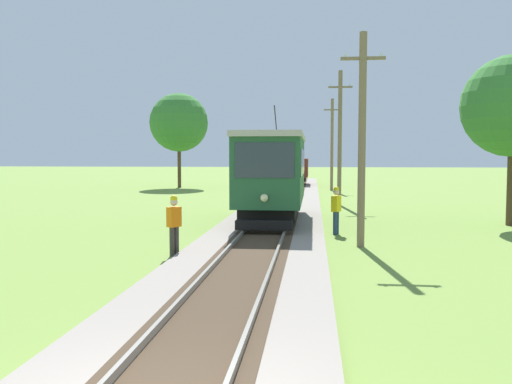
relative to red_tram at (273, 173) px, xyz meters
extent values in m
cube|color=#235633|center=(0.00, 0.02, 0.11)|extent=(2.50, 8.00, 2.60)
cube|color=#B2ADA3|center=(0.00, 0.02, 1.52)|extent=(2.60, 8.32, 0.22)
cube|color=black|center=(0.00, 0.02, -1.47)|extent=(2.10, 7.04, 0.44)
cube|color=#2D3842|center=(0.00, -3.99, 0.57)|extent=(2.10, 0.03, 1.25)
cube|color=#2D3842|center=(1.26, 0.02, 0.47)|extent=(0.02, 6.72, 1.04)
sphere|color=#F4EAB2|center=(0.00, -4.04, -0.74)|extent=(0.28, 0.28, 0.28)
cylinder|color=black|center=(0.00, 1.62, 2.33)|extent=(0.05, 1.67, 1.19)
cube|color=black|center=(0.00, -4.18, -1.69)|extent=(2.00, 0.36, 0.32)
cylinder|color=black|center=(0.00, -2.22, -1.47)|extent=(1.54, 0.80, 0.80)
cylinder|color=black|center=(0.00, 2.26, -1.47)|extent=(1.54, 0.80, 0.80)
cube|color=maroon|center=(0.00, 28.34, -0.42)|extent=(2.40, 5.20, 1.70)
cube|color=black|center=(0.00, 28.34, -1.49)|extent=(2.02, 4.78, 0.38)
cylinder|color=black|center=(0.00, 26.78, -1.49)|extent=(1.54, 0.76, 0.76)
cylinder|color=black|center=(0.00, 29.90, -1.49)|extent=(1.54, 0.76, 0.76)
cylinder|color=#7A664C|center=(3.23, -5.40, 1.20)|extent=(0.24, 0.29, 6.79)
cube|color=#7A664C|center=(3.23, -5.40, 3.78)|extent=(1.40, 0.10, 0.10)
cylinder|color=silver|center=(2.68, -5.40, 3.88)|extent=(0.08, 0.08, 0.10)
cylinder|color=silver|center=(3.78, -5.40, 3.88)|extent=(0.08, 0.08, 0.10)
cylinder|color=#7A664C|center=(3.23, 9.22, 1.72)|extent=(0.24, 0.43, 7.84)
cube|color=#7A664C|center=(3.23, 9.22, 4.70)|extent=(1.40, 0.10, 0.10)
cylinder|color=silver|center=(2.68, 9.22, 4.80)|extent=(0.08, 0.08, 0.10)
cylinder|color=silver|center=(3.78, 9.22, 4.80)|extent=(0.08, 0.08, 0.10)
cylinder|color=#7A664C|center=(3.23, 22.60, 1.61)|extent=(0.24, 0.44, 7.60)
cube|color=#7A664C|center=(3.23, 22.60, 4.49)|extent=(1.40, 0.10, 0.10)
cylinder|color=silver|center=(2.68, 22.60, 4.59)|extent=(0.08, 0.08, 0.10)
cylinder|color=silver|center=(3.78, 22.60, 4.59)|extent=(0.08, 0.08, 0.10)
cone|color=#9E998E|center=(-4.56, 33.00, -1.50)|extent=(2.41, 2.41, 1.39)
cylinder|color=#38332D|center=(-2.37, -7.62, -1.76)|extent=(0.15, 0.15, 0.86)
cylinder|color=#38332D|center=(-2.28, -7.49, -1.76)|extent=(0.15, 0.15, 0.86)
cube|color=orange|center=(-2.32, -7.56, -1.04)|extent=(0.42, 0.45, 0.58)
sphere|color=beige|center=(-2.32, -7.56, -0.61)|extent=(0.22, 0.22, 0.22)
sphere|color=yellow|center=(-2.32, -7.56, -0.51)|extent=(0.21, 0.21, 0.21)
cylinder|color=navy|center=(2.59, -2.63, -1.76)|extent=(0.15, 0.15, 0.86)
cylinder|color=navy|center=(2.52, -2.78, -1.76)|extent=(0.15, 0.15, 0.86)
cube|color=yellow|center=(2.55, -2.71, -1.04)|extent=(0.39, 0.45, 0.58)
sphere|color=beige|center=(2.55, -2.71, -0.61)|extent=(0.22, 0.22, 0.22)
sphere|color=yellow|center=(2.55, -2.71, -0.51)|extent=(0.21, 0.21, 0.21)
cylinder|color=#4C3823|center=(9.92, 0.69, -0.50)|extent=(0.32, 0.32, 3.39)
cylinder|color=#4C3823|center=(-10.43, 25.39, -0.23)|extent=(0.32, 0.32, 3.92)
sphere|color=#387A33|center=(-10.43, 25.39, 3.71)|extent=(5.28, 5.28, 5.28)
camera|label=1|loc=(1.70, -22.88, 0.75)|focal=38.03mm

